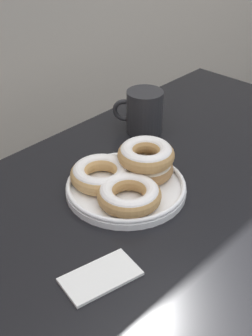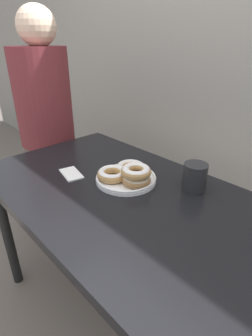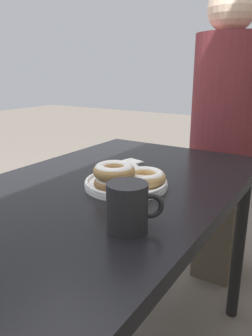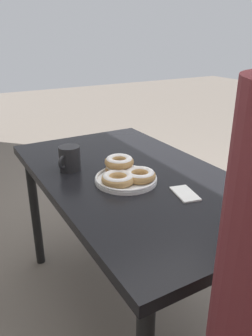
{
  "view_description": "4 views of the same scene",
  "coord_description": "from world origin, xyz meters",
  "px_view_note": "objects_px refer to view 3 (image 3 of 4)",
  "views": [
    {
      "loc": [
        -0.64,
        -0.25,
        1.32
      ],
      "look_at": [
        -0.05,
        0.29,
        0.8
      ],
      "focal_mm": 50.0,
      "sensor_mm": 36.0,
      "label": 1
    },
    {
      "loc": [
        0.65,
        -0.37,
        1.28
      ],
      "look_at": [
        -0.05,
        0.29,
        0.8
      ],
      "focal_mm": 28.0,
      "sensor_mm": 36.0,
      "label": 2
    },
    {
      "loc": [
        0.74,
        0.8,
        1.08
      ],
      "look_at": [
        -0.05,
        0.29,
        0.8
      ],
      "focal_mm": 35.0,
      "sensor_mm": 36.0,
      "label": 3
    },
    {
      "loc": [
        -1.1,
        0.9,
        1.3
      ],
      "look_at": [
        -0.05,
        0.29,
        0.8
      ],
      "focal_mm": 35.0,
      "sensor_mm": 36.0,
      "label": 4
    }
  ],
  "objects_px": {
    "napkin": "(125,163)",
    "donut_plate": "(125,177)",
    "dining_table": "(99,211)",
    "person_figure": "(226,135)",
    "coffee_mug": "(128,206)"
  },
  "relations": [
    {
      "from": "napkin",
      "to": "donut_plate",
      "type": "bearing_deg",
      "value": 32.48
    },
    {
      "from": "dining_table",
      "to": "person_figure",
      "type": "bearing_deg",
      "value": 171.26
    },
    {
      "from": "dining_table",
      "to": "donut_plate",
      "type": "height_order",
      "value": "donut_plate"
    },
    {
      "from": "person_figure",
      "to": "coffee_mug",
      "type": "bearing_deg",
      "value": 4.85
    },
    {
      "from": "donut_plate",
      "to": "coffee_mug",
      "type": "height_order",
      "value": "coffee_mug"
    },
    {
      "from": "dining_table",
      "to": "donut_plate",
      "type": "distance_m",
      "value": 0.14
    },
    {
      "from": "coffee_mug",
      "to": "person_figure",
      "type": "distance_m",
      "value": 1.04
    },
    {
      "from": "dining_table",
      "to": "coffee_mug",
      "type": "xyz_separation_m",
      "value": [
        0.18,
        0.22,
        0.13
      ]
    },
    {
      "from": "napkin",
      "to": "coffee_mug",
      "type": "bearing_deg",
      "value": 33.45
    },
    {
      "from": "donut_plate",
      "to": "coffee_mug",
      "type": "distance_m",
      "value": 0.27
    },
    {
      "from": "person_figure",
      "to": "napkin",
      "type": "distance_m",
      "value": 0.63
    },
    {
      "from": "napkin",
      "to": "dining_table",
      "type": "bearing_deg",
      "value": 15.01
    },
    {
      "from": "donut_plate",
      "to": "person_figure",
      "type": "distance_m",
      "value": 0.82
    },
    {
      "from": "dining_table",
      "to": "coffee_mug",
      "type": "bearing_deg",
      "value": 50.97
    },
    {
      "from": "person_figure",
      "to": "napkin",
      "type": "xyz_separation_m",
      "value": [
        0.6,
        -0.2,
        -0.03
      ]
    }
  ]
}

